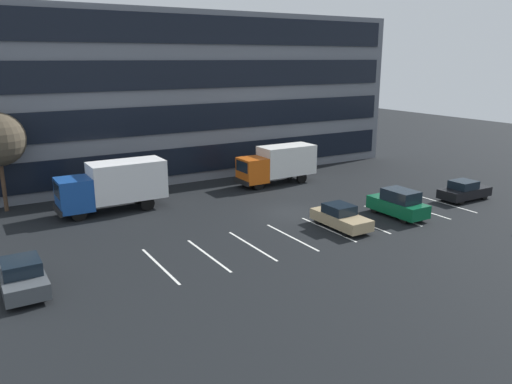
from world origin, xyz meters
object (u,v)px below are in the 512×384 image
Objects in this scene: sedan_tan at (340,217)px; sedan_black at (464,191)px; sedan_charcoal at (22,276)px; box_truck_orange at (278,163)px; suv_forest at (398,204)px; box_truck_blue at (114,184)px.

sedan_tan is 0.99× the size of sedan_black.
sedan_black is (30.95, -0.50, -0.04)m from sedan_charcoal.
sedan_black is at bearing -51.44° from box_truck_orange.
sedan_charcoal is 18.58m from sedan_tan.
suv_forest is at bearing -2.16° from sedan_charcoal.
sedan_charcoal is 30.95m from sedan_black.
sedan_charcoal reaches higher than sedan_black.
sedan_tan is (18.56, -0.69, -0.05)m from sedan_charcoal.
box_truck_blue is 1.79× the size of sedan_tan.
box_truck_orange reaches higher than sedan_charcoal.
box_truck_orange is 14.97m from sedan_black.
box_truck_blue is 26.04m from sedan_black.
box_truck_blue is (-14.30, -0.76, 0.14)m from box_truck_orange.
suv_forest is at bearing -177.01° from sedan_black.
box_truck_orange is at bearing 27.33° from sedan_charcoal.
box_truck_orange is at bearing 75.46° from sedan_tan.
box_truck_blue reaches higher than sedan_black.
sedan_tan is at bearing -44.71° from box_truck_blue.
box_truck_orange is 1.66× the size of sedan_tan.
sedan_black is at bearing -24.82° from box_truck_blue.
suv_forest is (16.15, -11.31, -1.04)m from box_truck_blue.
box_truck_blue reaches higher than suv_forest.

